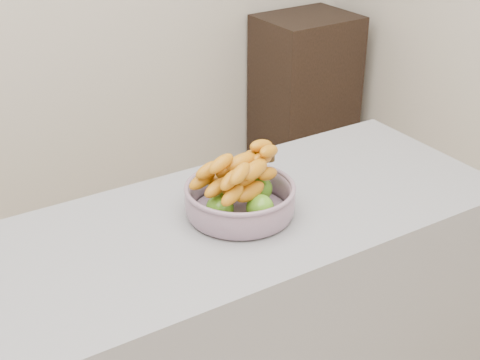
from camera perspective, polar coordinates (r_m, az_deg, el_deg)
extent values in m
cube|color=black|center=(3.79, 5.51, 7.11)|extent=(0.51, 0.42, 0.91)
cylinder|color=#929FAF|center=(1.74, 0.00, -2.74)|extent=(0.24, 0.24, 0.01)
torus|color=#929FAF|center=(1.70, 0.00, -0.66)|extent=(0.29, 0.29, 0.01)
sphere|color=#599F1B|center=(1.68, 1.73, -2.41)|extent=(0.07, 0.07, 0.07)
sphere|color=#599F1B|center=(1.76, 1.64, -0.76)|extent=(0.07, 0.07, 0.07)
sphere|color=#599F1B|center=(1.76, -1.64, -0.76)|extent=(0.07, 0.07, 0.07)
sphere|color=#599F1B|center=(1.68, -1.72, -2.41)|extent=(0.07, 0.07, 0.07)
ellipsoid|color=orange|center=(1.67, 0.88, -0.99)|extent=(0.18, 0.10, 0.04)
ellipsoid|color=orange|center=(1.69, -0.23, -0.46)|extent=(0.19, 0.08, 0.04)
ellipsoid|color=orange|center=(1.72, -1.30, 0.05)|extent=(0.18, 0.06, 0.04)
ellipsoid|color=orange|center=(1.67, 0.60, 0.34)|extent=(0.18, 0.11, 0.04)
ellipsoid|color=orange|center=(1.70, -0.59, 0.88)|extent=(0.18, 0.05, 0.04)
ellipsoid|color=orange|center=(1.67, 0.14, 1.54)|extent=(0.19, 0.08, 0.04)
ellipsoid|color=orange|center=(1.65, 1.27, 0.88)|extent=(0.18, 0.12, 0.04)
cylinder|color=#402D14|center=(1.75, 2.53, 2.16)|extent=(0.03, 0.03, 0.03)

